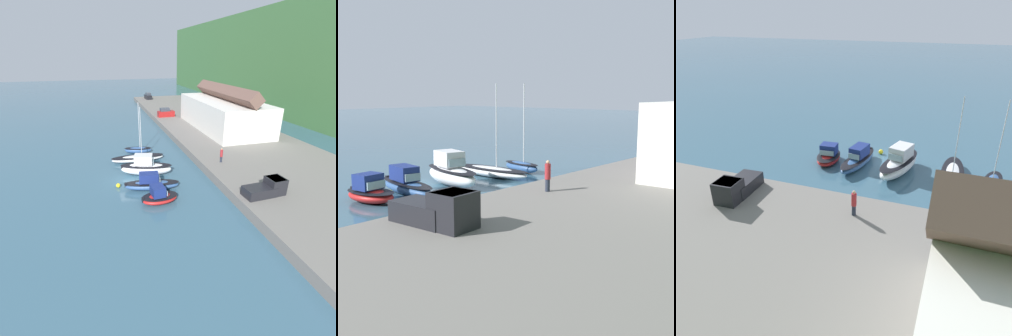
% 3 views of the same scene
% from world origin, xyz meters
% --- Properties ---
extents(ground_plane, '(320.00, 320.00, 0.00)m').
position_xyz_m(ground_plane, '(0.00, 0.00, 0.00)').
color(ground_plane, '#385B70').
extents(quay_promenade, '(135.20, 21.76, 1.24)m').
position_xyz_m(quay_promenade, '(0.00, 21.75, 0.62)').
color(quay_promenade, slate).
rests_on(quay_promenade, ground_plane).
extents(harbor_clubhouse, '(23.87, 11.19, 9.02)m').
position_xyz_m(harbor_clubhouse, '(-17.99, 22.70, 4.51)').
color(harbor_clubhouse, silver).
rests_on(harbor_clubhouse, quay_promenade).
extents(moored_boat_0, '(2.50, 4.87, 8.71)m').
position_xyz_m(moored_boat_0, '(-10.38, 3.08, 0.61)').
color(moored_boat_0, '#33568E').
rests_on(moored_boat_0, ground_plane).
extents(moored_boat_1, '(2.38, 8.50, 8.65)m').
position_xyz_m(moored_boat_1, '(-6.66, 2.45, 0.52)').
color(moored_boat_1, silver).
rests_on(moored_boat_1, ground_plane).
extents(moored_boat_2, '(4.16, 7.65, 2.96)m').
position_xyz_m(moored_boat_2, '(-1.27, 2.71, 1.10)').
color(moored_boat_2, white).
rests_on(moored_boat_2, ground_plane).
extents(moored_boat_3, '(3.07, 7.21, 2.23)m').
position_xyz_m(moored_boat_3, '(3.31, 2.51, 0.79)').
color(moored_boat_3, '#33568E').
rests_on(moored_boat_3, ground_plane).
extents(moored_boat_4, '(2.82, 4.45, 2.09)m').
position_xyz_m(moored_boat_4, '(6.73, 2.74, 0.74)').
color(moored_boat_4, red).
rests_on(moored_boat_4, ground_plane).
extents(parked_car_1, '(4.32, 2.11, 2.16)m').
position_xyz_m(parked_car_1, '(-61.47, 15.13, 2.16)').
color(parked_car_1, black).
rests_on(parked_car_1, quay_promenade).
extents(parked_car_2, '(1.91, 4.25, 2.16)m').
position_xyz_m(parked_car_2, '(-32.00, 13.82, 2.16)').
color(parked_car_2, maroon).
rests_on(parked_car_2, quay_promenade).
extents(pickup_truck_0, '(2.20, 4.82, 1.90)m').
position_xyz_m(pickup_truck_0, '(10.31, 14.40, 2.06)').
color(pickup_truck_0, black).
rests_on(pickup_truck_0, quay_promenade).
extents(person_on_quay, '(0.40, 0.40, 2.14)m').
position_xyz_m(person_on_quay, '(0.03, 13.71, 2.34)').
color(person_on_quay, '#232838').
rests_on(person_on_quay, quay_promenade).
extents(mooring_buoy_0, '(0.56, 0.56, 0.56)m').
position_xyz_m(mooring_buoy_0, '(1.76, -1.51, 0.28)').
color(mooring_buoy_0, yellow).
rests_on(mooring_buoy_0, ground_plane).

